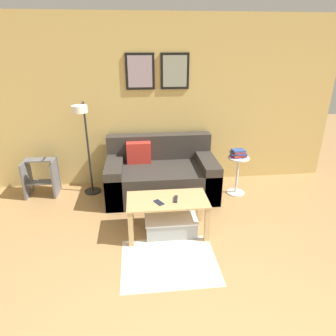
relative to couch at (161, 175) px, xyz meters
name	(u,v)px	position (x,y,z in m)	size (l,w,h in m)	color
wall_back	(158,104)	(0.01, 0.50, 0.99)	(5.60, 0.09, 2.55)	#D6B76B
area_rug	(169,261)	(-0.05, -1.58, -0.29)	(1.01, 0.83, 0.01)	beige
couch	(161,175)	(0.00, 0.00, 0.00)	(1.60, 0.95, 0.84)	#38332D
coffee_table	(167,206)	(-0.01, -1.04, 0.07)	(0.95, 0.50, 0.46)	tan
storage_bin	(171,224)	(0.03, -1.03, -0.19)	(0.62, 0.41, 0.22)	#9EA3A8
floor_lamp	(84,135)	(-1.05, -0.04, 0.67)	(0.25, 0.56, 1.40)	black
side_table	(237,172)	(1.15, -0.12, 0.05)	(0.32, 0.32, 0.59)	white
book_stack	(238,153)	(1.14, -0.10, 0.35)	(0.24, 0.19, 0.11)	#8C4C93
remote_control	(176,199)	(0.08, -1.07, 0.17)	(0.04, 0.15, 0.02)	#232328
cell_phone	(159,202)	(-0.12, -1.12, 0.17)	(0.07, 0.14, 0.01)	#1E2338
step_stool	(41,177)	(-1.79, 0.16, 0.00)	(0.45, 0.38, 0.55)	slate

